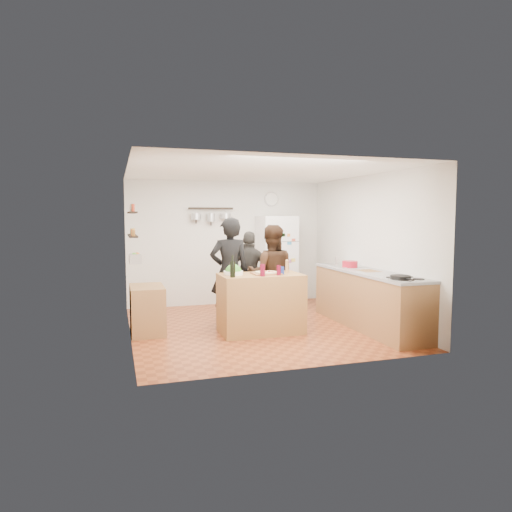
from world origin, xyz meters
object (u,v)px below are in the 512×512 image
object	(u,v)px
salad_bowl	(233,273)
person_center	(271,274)
counter_run	(368,300)
side_table	(147,310)
salt_canister	(282,271)
wall_clock	(271,199)
red_bowl	(350,264)
skillet	(401,277)
prep_island	(261,303)
fridge	(277,260)
pepper_mill	(287,267)
person_back	(250,275)
wine_bottle	(233,269)
person_left	(230,272)

from	to	relation	value
salad_bowl	person_center	distance (m)	0.92
counter_run	side_table	bearing A→B (deg)	168.81
salt_canister	wall_clock	bearing A→B (deg)	74.37
red_bowl	skillet	bearing A→B (deg)	-91.88
salad_bowl	person_center	world-z (taller)	person_center
red_bowl	side_table	world-z (taller)	red_bowl
person_center	prep_island	bearing A→B (deg)	74.88
counter_run	salt_canister	bearing A→B (deg)	176.94
salad_bowl	counter_run	xyz separation A→B (m)	(2.18, -0.25, -0.49)
fridge	side_table	distance (m)	3.18
pepper_mill	fridge	size ratio (longest dim) A/B	0.09
red_bowl	fridge	distance (m)	1.90
salt_canister	counter_run	distance (m)	1.55
prep_island	salt_canister	world-z (taller)	salt_canister
prep_island	person_back	size ratio (longest dim) A/B	0.82
pepper_mill	salad_bowl	bearing A→B (deg)	180.00
salad_bowl	person_back	distance (m)	1.19
salad_bowl	side_table	bearing A→B (deg)	161.00
prep_island	person_back	distance (m)	1.13
counter_run	fridge	xyz separation A→B (m)	(-0.75, 2.30, 0.45)
person_back	red_bowl	world-z (taller)	person_back
prep_island	fridge	bearing A→B (deg)	64.25
prep_island	red_bowl	bearing A→B (deg)	11.11
salad_bowl	side_table	world-z (taller)	salad_bowl
prep_island	person_back	bearing A→B (deg)	82.28
skillet	counter_run	bearing A→B (deg)	84.23
wine_bottle	person_left	xyz separation A→B (m)	(0.15, 0.80, -0.14)
salt_canister	person_left	size ratio (longest dim) A/B	0.07
fridge	salt_canister	bearing A→B (deg)	-107.81
salt_canister	person_center	distance (m)	0.68
person_left	person_center	distance (m)	0.71
person_left	side_table	distance (m)	1.43
wall_clock	pepper_mill	bearing A→B (deg)	-103.32
salad_bowl	red_bowl	world-z (taller)	red_bowl
person_back	salt_canister	bearing A→B (deg)	122.83
skillet	red_bowl	world-z (taller)	red_bowl
person_back	fridge	world-z (taller)	fridge
fridge	pepper_mill	bearing A→B (deg)	-105.36
pepper_mill	red_bowl	distance (m)	1.30
person_back	side_table	distance (m)	1.96
salad_bowl	side_table	xyz separation A→B (m)	(-1.26, 0.43, -0.57)
person_back	side_table	bearing A→B (deg)	43.65
person_back	red_bowl	distance (m)	1.75
salad_bowl	salt_canister	distance (m)	0.74
salt_canister	red_bowl	xyz separation A→B (m)	(1.41, 0.46, 0.01)
prep_island	fridge	size ratio (longest dim) A/B	0.69
skillet	fridge	world-z (taller)	fridge
counter_run	red_bowl	xyz separation A→B (m)	(-0.05, 0.53, 0.52)
person_center	side_table	xyz separation A→B (m)	(-2.03, -0.06, -0.46)
person_back	side_table	size ratio (longest dim) A/B	1.91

